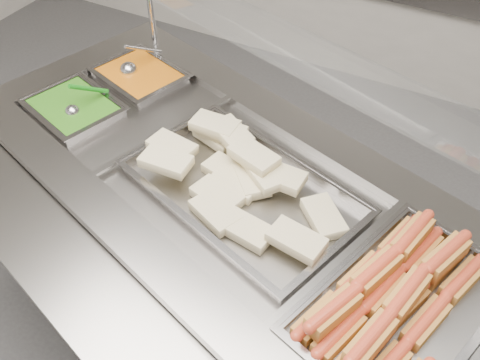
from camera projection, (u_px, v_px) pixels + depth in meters
The scene contains 11 objects.
steam_counter at pixel (230, 266), 1.97m from camera, with size 2.07×1.38×0.91m.
tray_rail at pixel (88, 285), 1.43m from camera, with size 1.82×0.89×0.05m.
sneeze_guard at pixel (284, 44), 1.50m from camera, with size 1.69×0.79×0.45m.
pan_hotdogs at pixel (400, 313), 1.36m from camera, with size 0.50×0.64×0.10m.
pan_wraps at pixel (242, 193), 1.64m from camera, with size 0.78×0.60×0.07m.
pan_beans at pixel (141, 83), 2.09m from camera, with size 0.36×0.32×0.10m.
pan_peas at pixel (75, 115), 1.94m from camera, with size 0.36×0.32×0.10m.
hotdogs_in_buns at pixel (393, 298), 1.33m from camera, with size 0.39×0.58×0.12m.
tortilla_wraps at pixel (235, 170), 1.65m from camera, with size 0.70×0.43×0.10m.
ladle at pixel (130, 69), 2.07m from camera, with size 0.09×0.19×0.15m.
serving_spoon at pixel (76, 108), 1.89m from camera, with size 0.08×0.18×0.14m.
Camera 1 is at (0.51, -0.63, 2.06)m, focal length 40.00 mm.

